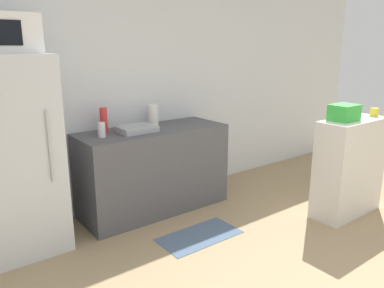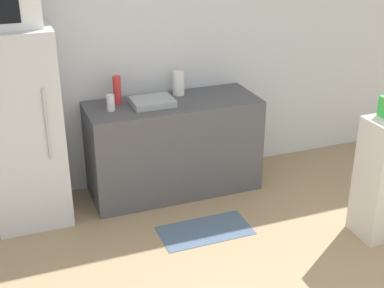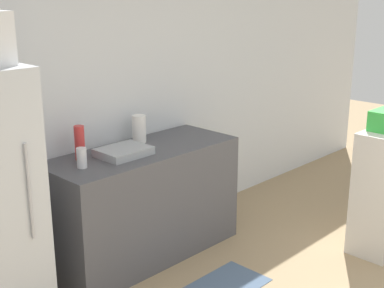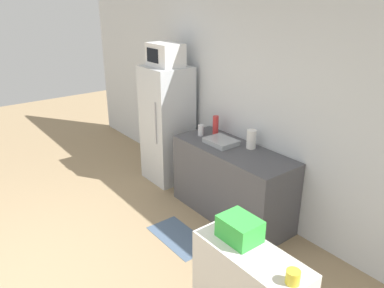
{
  "view_description": "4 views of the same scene",
  "coord_description": "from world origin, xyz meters",
  "px_view_note": "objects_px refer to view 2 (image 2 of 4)",
  "views": [
    {
      "loc": [
        -1.92,
        -0.76,
        1.74
      ],
      "look_at": [
        0.01,
        1.76,
        0.91
      ],
      "focal_mm": 35.0,
      "sensor_mm": 36.0,
      "label": 1
    },
    {
      "loc": [
        -1.4,
        -1.82,
        2.54
      ],
      "look_at": [
        -0.06,
        1.7,
        0.85
      ],
      "focal_mm": 50.0,
      "sensor_mm": 36.0,
      "label": 2
    },
    {
      "loc": [
        -2.51,
        -0.5,
        2.12
      ],
      "look_at": [
        -0.01,
        1.92,
        1.09
      ],
      "focal_mm": 50.0,
      "sensor_mm": 36.0,
      "label": 3
    },
    {
      "loc": [
        3.01,
        -0.33,
        2.58
      ],
      "look_at": [
        -0.0,
        2.0,
        1.06
      ],
      "focal_mm": 35.0,
      "sensor_mm": 36.0,
      "label": 4
    }
  ],
  "objects_px": {
    "bottle_tall": "(117,90)",
    "refrigerator": "(23,129)",
    "bottle_short": "(111,103)",
    "paper_towel_roll": "(178,83)",
    "microwave": "(6,7)"
  },
  "relations": [
    {
      "from": "bottle_tall",
      "to": "bottle_short",
      "type": "bearing_deg",
      "value": -121.17
    },
    {
      "from": "microwave",
      "to": "paper_towel_roll",
      "type": "relative_size",
      "value": 2.17
    },
    {
      "from": "bottle_short",
      "to": "paper_towel_roll",
      "type": "distance_m",
      "value": 0.72
    },
    {
      "from": "refrigerator",
      "to": "bottle_short",
      "type": "distance_m",
      "value": 0.76
    },
    {
      "from": "bottle_tall",
      "to": "paper_towel_roll",
      "type": "relative_size",
      "value": 1.13
    },
    {
      "from": "refrigerator",
      "to": "microwave",
      "type": "height_order",
      "value": "microwave"
    },
    {
      "from": "bottle_tall",
      "to": "paper_towel_roll",
      "type": "xyz_separation_m",
      "value": [
        0.6,
        0.04,
        -0.01
      ]
    },
    {
      "from": "refrigerator",
      "to": "bottle_short",
      "type": "height_order",
      "value": "refrigerator"
    },
    {
      "from": "microwave",
      "to": "paper_towel_roll",
      "type": "xyz_separation_m",
      "value": [
        1.45,
        0.21,
        -0.83
      ]
    },
    {
      "from": "refrigerator",
      "to": "paper_towel_roll",
      "type": "height_order",
      "value": "refrigerator"
    },
    {
      "from": "bottle_tall",
      "to": "refrigerator",
      "type": "bearing_deg",
      "value": -168.25
    },
    {
      "from": "microwave",
      "to": "refrigerator",
      "type": "bearing_deg",
      "value": 70.24
    },
    {
      "from": "microwave",
      "to": "bottle_short",
      "type": "bearing_deg",
      "value": 1.08
    },
    {
      "from": "bottle_short",
      "to": "paper_towel_roll",
      "type": "height_order",
      "value": "paper_towel_roll"
    },
    {
      "from": "microwave",
      "to": "bottle_short",
      "type": "distance_m",
      "value": 1.15
    }
  ]
}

